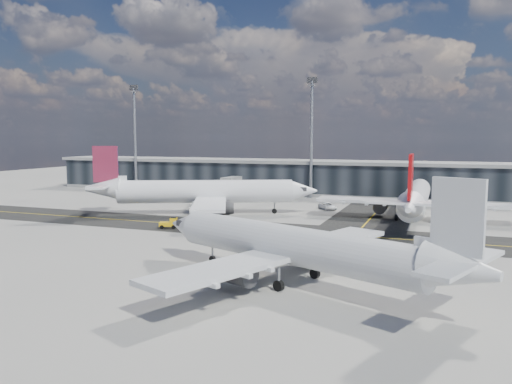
# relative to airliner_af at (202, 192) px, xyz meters

# --- Properties ---
(ground) EXTENTS (300.00, 300.00, 0.00)m
(ground) POSITION_rel_airliner_af_xyz_m (12.81, -15.02, -4.31)
(ground) COLOR gray
(ground) RESTS_ON ground
(taxiway_lanes) EXTENTS (180.00, 63.00, 0.03)m
(taxiway_lanes) POSITION_rel_airliner_af_xyz_m (16.72, -4.29, -4.30)
(taxiway_lanes) COLOR black
(taxiway_lanes) RESTS_ON ground
(terminal_concourse) EXTENTS (152.00, 19.80, 8.80)m
(terminal_concourse) POSITION_rel_airliner_af_xyz_m (12.85, 39.91, -0.22)
(terminal_concourse) COLOR black
(terminal_concourse) RESTS_ON ground
(floodlight_masts) EXTENTS (102.50, 0.70, 28.90)m
(floodlight_masts) POSITION_rel_airliner_af_xyz_m (12.81, 32.98, 11.29)
(floodlight_masts) COLOR gray
(floodlight_masts) RESTS_ON ground
(airliner_af) EXTENTS (42.08, 36.34, 13.06)m
(airliner_af) POSITION_rel_airliner_af_xyz_m (0.00, 0.00, 0.00)
(airliner_af) COLOR white
(airliner_af) RESTS_ON ground
(airliner_redtail) EXTENTS (35.21, 41.42, 12.32)m
(airliner_redtail) POSITION_rel_airliner_af_xyz_m (38.52, 6.01, -0.24)
(airliner_redtail) COLOR white
(airliner_redtail) RESTS_ON ground
(airliner_near) EXTENTS (37.48, 32.42, 11.56)m
(airliner_near) POSITION_rel_airliner_af_xyz_m (29.31, -37.66, -0.49)
(airliner_near) COLOR silver
(airliner_near) RESTS_ON ground
(baggage_tug) EXTENTS (3.12, 2.25, 1.77)m
(baggage_tug) POSITION_rel_airliner_af_xyz_m (1.87, -15.26, -3.42)
(baggage_tug) COLOR yellow
(baggage_tug) RESTS_ON ground
(service_van) EXTENTS (4.96, 5.62, 1.44)m
(service_van) POSITION_rel_airliner_af_xyz_m (21.08, 14.57, -3.59)
(service_van) COLOR white
(service_van) RESTS_ON ground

